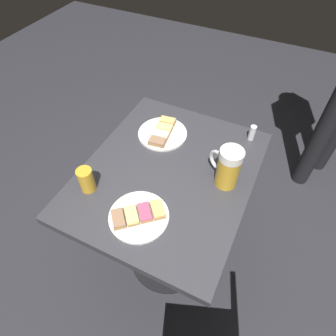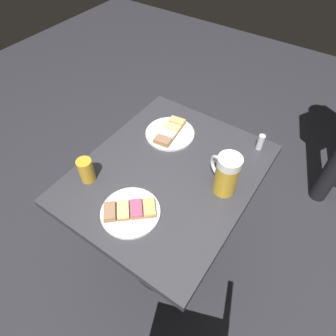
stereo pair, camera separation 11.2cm
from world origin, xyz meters
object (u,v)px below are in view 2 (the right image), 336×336
beer_glass_small (86,170)px  salt_shaker (260,142)px  beer_mug (226,174)px  plate_far (170,133)px  plate_near (130,211)px

beer_glass_small → salt_shaker: beer_glass_small is taller
beer_mug → salt_shaker: (0.03, 0.27, -0.05)m
plate_far → beer_glass_small: 0.40m
plate_near → beer_mug: bearing=52.1°
plate_near → plate_far: bearing=105.3°
plate_far → beer_glass_small: (-0.12, -0.38, 0.04)m
plate_near → salt_shaker: size_ratio=2.97×
salt_shaker → beer_mug: bearing=-95.5°
plate_near → beer_mug: 0.36m
plate_near → salt_shaker: bearing=66.2°
beer_mug → beer_glass_small: beer_mug is taller
beer_mug → beer_glass_small: bearing=-150.8°
plate_far → beer_glass_small: bearing=-106.9°
plate_far → salt_shaker: (0.36, 0.14, 0.03)m
plate_near → beer_mug: (0.22, 0.28, 0.07)m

